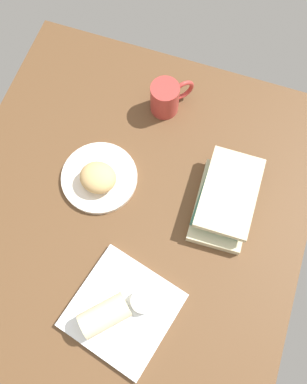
% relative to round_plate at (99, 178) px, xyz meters
% --- Properties ---
extents(dining_table, '(1.10, 0.90, 0.04)m').
position_rel_round_plate_xyz_m(dining_table, '(-0.12, -0.10, -0.03)').
color(dining_table, brown).
rests_on(dining_table, ground).
extents(round_plate, '(0.20, 0.20, 0.01)m').
position_rel_round_plate_xyz_m(round_plate, '(0.00, 0.00, 0.00)').
color(round_plate, silver).
rests_on(round_plate, dining_table).
extents(scone_pastry, '(0.09, 0.10, 0.06)m').
position_rel_round_plate_xyz_m(scone_pastry, '(-0.01, -0.01, 0.04)').
color(scone_pastry, '#DBAF6F').
rests_on(scone_pastry, round_plate).
extents(square_plate, '(0.27, 0.27, 0.02)m').
position_rel_round_plate_xyz_m(square_plate, '(-0.30, -0.17, 0.00)').
color(square_plate, white).
rests_on(square_plate, dining_table).
extents(sauce_cup, '(0.06, 0.06, 0.03)m').
position_rel_round_plate_xyz_m(sauce_cup, '(-0.26, -0.21, 0.02)').
color(sauce_cup, silver).
rests_on(sauce_cup, square_plate).
extents(breakfast_wrap, '(0.12, 0.12, 0.06)m').
position_rel_round_plate_xyz_m(breakfast_wrap, '(-0.32, -0.14, 0.04)').
color(breakfast_wrap, beige).
rests_on(breakfast_wrap, square_plate).
extents(book_stack, '(0.24, 0.15, 0.07)m').
position_rel_round_plate_xyz_m(book_stack, '(0.03, -0.33, 0.03)').
color(book_stack, beige).
rests_on(book_stack, dining_table).
extents(coffee_mug, '(0.11, 0.11, 0.10)m').
position_rel_round_plate_xyz_m(coffee_mug, '(0.26, -0.10, 0.04)').
color(coffee_mug, '#B23833').
rests_on(coffee_mug, dining_table).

